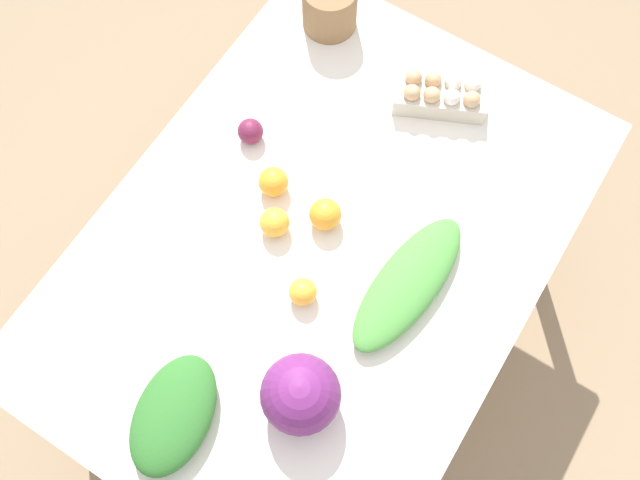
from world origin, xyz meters
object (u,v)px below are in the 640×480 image
Objects in this scene: greens_bunch_kale at (174,415)px; beet_root at (250,131)px; greens_bunch_beet_tops at (408,283)px; orange_1 at (275,222)px; orange_3 at (325,214)px; cabbage_purple at (301,394)px; paper_bag at (330,6)px; orange_0 at (303,292)px; orange_2 at (273,182)px; egg_carton at (441,95)px.

greens_bunch_kale is 0.72m from beet_root.
greens_bunch_beet_tops is 5.45× the size of orange_1.
cabbage_purple is at bearing -154.77° from orange_3.
cabbage_purple is 0.42m from orange_1.
orange_3 reaches higher than greens_bunch_beet_tops.
cabbage_purple is 0.68m from beet_root.
paper_bag is 0.79m from orange_0.
cabbage_purple is at bearing -139.77° from orange_2.
orange_2 is (-0.43, 0.23, -0.01)m from egg_carton.
egg_carton is 0.95× the size of greens_bunch_kale.
paper_bag is at bearing 27.48° from orange_0.
greens_bunch_beet_tops is 0.24m from orange_0.
greens_bunch_kale is 3.73× the size of orange_1.
orange_3 is at bearing -92.39° from orange_2.
greens_bunch_beet_tops is (0.35, -0.07, -0.06)m from cabbage_purple.
orange_3 reaches higher than greens_bunch_kale.
paper_bag reaches higher than beet_root.
orange_3 reaches higher than orange_0.
orange_3 is at bearing -149.02° from paper_bag.
orange_1 reaches higher than orange_0.
orange_0 is (-0.29, -0.34, 0.00)m from beet_root.
beet_root is (-0.35, 0.36, -0.01)m from egg_carton.
greens_bunch_kale is at bearing -167.60° from orange_2.
orange_0 is at bearing -125.87° from orange_1.
orange_1 is at bearing 54.13° from orange_0.
beet_root is 0.30m from orange_3.
egg_carton is at bearing -5.62° from greens_bunch_kale.
cabbage_purple is 2.40× the size of orange_1.
paper_bag is at bearing 14.43° from greens_bunch_kale.
cabbage_purple reaches higher than orange_1.
cabbage_purple reaches higher than greens_bunch_kale.
egg_carton is 0.49m from orange_2.
paper_bag is at bearing 2.99° from beet_root.
orange_0 is 0.29m from orange_2.
paper_bag is at bearing 45.43° from greens_bunch_beet_tops.
orange_2 is (-0.09, -0.13, 0.00)m from beet_root.
paper_bag reaches higher than orange_0.
greens_bunch_kale is at bearing 167.52° from orange_0.
orange_0 is 0.91× the size of orange_1.
cabbage_purple reaches higher than beet_root.
egg_carton is 1.02m from greens_bunch_kale.
orange_1 is at bearing 47.67° from egg_carton.
egg_carton is at bearing -100.05° from paper_bag.
orange_3 is at bearing 80.49° from greens_bunch_beet_tops.
greens_bunch_beet_tops is at bearing -10.65° from cabbage_purple.
beet_root is (0.14, 0.54, 0.00)m from greens_bunch_beet_tops.
greens_bunch_kale is (-0.18, 0.21, -0.05)m from cabbage_purple.
paper_bag is 1.88× the size of orange_3.
orange_3 is (-0.44, 0.07, -0.00)m from egg_carton.
greens_bunch_beet_tops is (-0.48, -0.18, -0.01)m from egg_carton.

